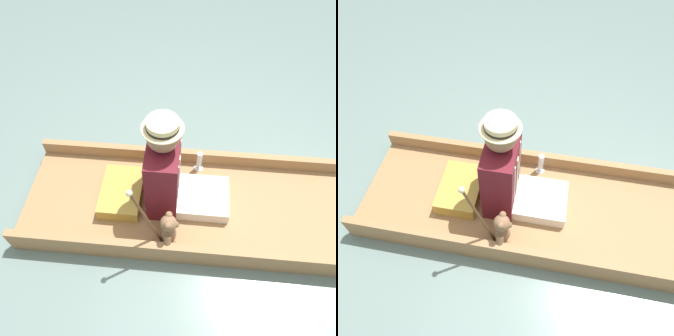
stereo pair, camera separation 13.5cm
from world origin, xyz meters
The scene contains 7 objects.
ground_plane centered at (0.00, 0.00, 0.00)m, with size 16.00×16.00×0.00m, color slate.
punt_boat centered at (0.00, 0.00, 0.07)m, with size 0.98×2.70×0.24m.
seat_cushion centered at (-0.01, -0.54, 0.17)m, with size 0.48×0.33×0.12m.
seated_person centered at (-0.03, -0.13, 0.47)m, with size 0.43×0.68×0.91m.
teddy_bear centered at (0.34, -0.12, 0.27)m, with size 0.24×0.14×0.34m.
wine_glass centered at (-0.38, 0.09, 0.22)m, with size 0.08×0.08×0.20m.
walking_cane centered at (0.39, -0.28, 0.54)m, with size 0.04×0.24×0.72m.
Camera 2 is at (1.42, 0.11, 2.48)m, focal length 35.00 mm.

